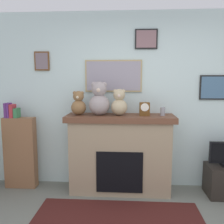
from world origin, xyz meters
The scene contains 8 objects.
back_wall centered at (0.00, 2.00, 1.31)m, with size 5.20×0.15×2.60m.
fireplace centered at (-0.37, 1.71, 0.57)m, with size 1.53×0.52×1.12m.
bookshelf centered at (-1.87, 1.74, 0.56)m, with size 0.46×0.16×1.28m.
candle_jar centered at (0.22, 1.69, 1.18)m, with size 0.06×0.06×0.12m, color gray.
mantel_clock centered at (-0.03, 1.69, 1.21)m, with size 0.14×0.10×0.18m.
teddy_bear_brown centered at (-0.96, 1.69, 1.27)m, with size 0.21×0.21×0.34m.
teddy_bear_grey centered at (-0.66, 1.69, 1.33)m, with size 0.29×0.29×0.47m.
teddy_bear_cream centered at (-0.38, 1.69, 1.29)m, with size 0.23×0.23×0.37m.
Camera 1 is at (-0.26, -1.70, 1.62)m, focal length 39.13 mm.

